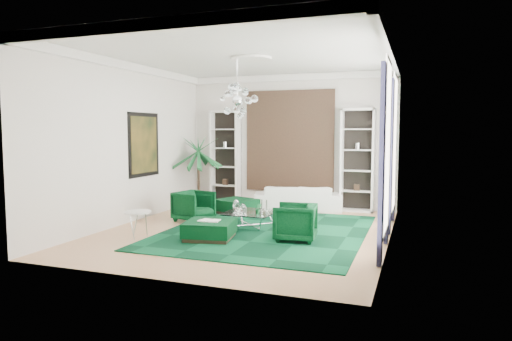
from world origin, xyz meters
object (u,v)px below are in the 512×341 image
at_px(ottoman_front, 210,230).
at_px(armchair_left, 194,206).
at_px(coffee_table, 250,220).
at_px(side_table, 138,225).
at_px(armchair_right, 295,222).
at_px(sofa, 298,198).
at_px(palm, 199,162).
at_px(ottoman_side, 237,207).

bearing_deg(ottoman_front, armchair_left, 126.92).
bearing_deg(coffee_table, side_table, -138.80).
xyz_separation_m(ottoman_front, side_table, (-1.47, -0.35, 0.08)).
xyz_separation_m(armchair_left, armchair_right, (2.84, -1.09, 0.00)).
relative_size(sofa, side_table, 4.24).
distance_m(ottoman_front, palm, 4.25).
distance_m(coffee_table, palm, 3.52).
relative_size(ottoman_side, palm, 0.33).
height_order(armchair_right, palm, palm).
bearing_deg(sofa, ottoman_front, 62.06).
bearing_deg(side_table, armchair_left, 81.48).
distance_m(sofa, ottoman_side, 1.73).
distance_m(sofa, armchair_right, 3.49).
bearing_deg(ottoman_side, coffee_table, -58.56).
height_order(sofa, ottoman_side, sofa).
xyz_separation_m(coffee_table, palm, (-2.44, 2.27, 1.13)).
height_order(armchair_right, ottoman_front, armchair_right).
bearing_deg(armchair_left, coffee_table, -85.76).
bearing_deg(ottoman_side, ottoman_front, -79.05).
height_order(ottoman_side, side_table, side_table).
bearing_deg(armchair_right, palm, -136.02).
height_order(ottoman_side, palm, palm).
distance_m(armchair_left, side_table, 1.94).
height_order(sofa, palm, palm).
relative_size(coffee_table, ottoman_side, 1.24).
xyz_separation_m(sofa, armchair_right, (0.83, -3.39, 0.03)).
bearing_deg(palm, sofa, 6.31).
xyz_separation_m(armchair_left, ottoman_front, (1.18, -1.57, -0.18)).
relative_size(sofa, coffee_table, 2.17).
height_order(armchair_left, coffee_table, armchair_left).
bearing_deg(ottoman_front, sofa, 77.86).
relative_size(sofa, armchair_right, 2.87).
xyz_separation_m(ottoman_side, ottoman_front, (0.55, -2.83, -0.00)).
bearing_deg(ottoman_front, palm, 119.88).
bearing_deg(palm, ottoman_side, -25.70).
bearing_deg(ottoman_front, side_table, -166.53).
height_order(coffee_table, palm, palm).
relative_size(armchair_right, palm, 0.31).
bearing_deg(armchair_left, ottoman_side, -12.02).
bearing_deg(armchair_right, ottoman_front, -80.16).
distance_m(armchair_left, palm, 2.36).
relative_size(coffee_table, palm, 0.41).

